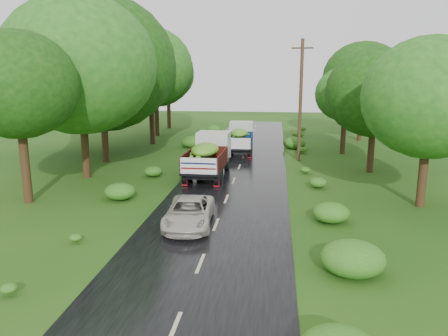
% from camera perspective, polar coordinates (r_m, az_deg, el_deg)
% --- Properties ---
extents(ground, '(120.00, 120.00, 0.00)m').
position_cam_1_polar(ground, '(15.65, -3.10, -12.38)').
color(ground, '#143F0D').
rests_on(ground, ground).
extents(road, '(6.50, 80.00, 0.02)m').
position_cam_1_polar(road, '(20.24, -0.66, -6.46)').
color(road, black).
rests_on(road, ground).
extents(road_lines, '(0.12, 69.60, 0.00)m').
position_cam_1_polar(road_lines, '(21.18, -0.31, -5.56)').
color(road_lines, '#BFB78C').
rests_on(road_lines, road).
extents(truck_near, '(2.32, 6.25, 2.61)m').
position_cam_1_polar(truck_near, '(27.86, -1.99, 1.90)').
color(truck_near, black).
rests_on(truck_near, ground).
extents(truck_far, '(2.14, 5.73, 2.39)m').
position_cam_1_polar(truck_far, '(36.14, 2.13, 4.13)').
color(truck_far, black).
rests_on(truck_far, ground).
extents(car, '(2.22, 4.35, 1.18)m').
position_cam_1_polar(car, '(19.08, -4.57, -5.80)').
color(car, '#BBB5A6').
rests_on(car, road).
extents(utility_pole, '(1.56, 0.27, 8.91)m').
position_cam_1_polar(utility_pole, '(32.95, 9.96, 8.81)').
color(utility_pole, '#382616').
rests_on(utility_pole, ground).
extents(trees_left, '(6.90, 34.07, 9.38)m').
position_cam_1_polar(trees_left, '(37.08, -13.37, 12.24)').
color(trees_left, black).
rests_on(trees_left, ground).
extents(trees_right, '(6.20, 25.59, 7.74)m').
position_cam_1_polar(trees_right, '(34.09, 18.96, 9.81)').
color(trees_right, black).
rests_on(trees_right, ground).
extents(shrubs, '(11.90, 44.00, 0.70)m').
position_cam_1_polar(shrubs, '(28.78, 1.67, -0.04)').
color(shrubs, '#236718').
rests_on(shrubs, ground).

